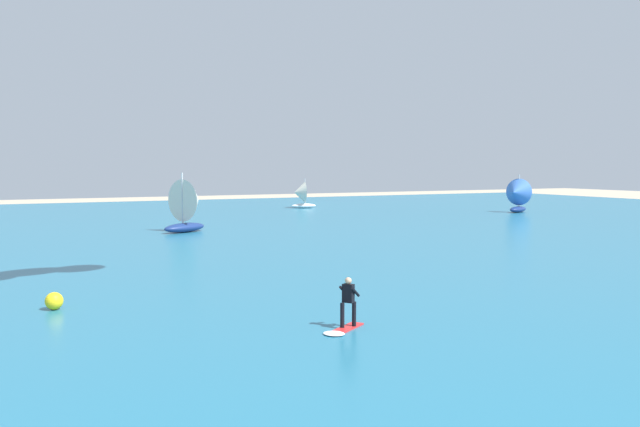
{
  "coord_description": "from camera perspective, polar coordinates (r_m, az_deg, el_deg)",
  "views": [
    {
      "loc": [
        -9.97,
        -2.58,
        5.38
      ],
      "look_at": [
        0.02,
        17.7,
        3.71
      ],
      "focal_mm": 36.61,
      "sensor_mm": 36.0,
      "label": 1
    }
  ],
  "objects": [
    {
      "name": "sailboat_mid_right",
      "position": [
        80.43,
        -1.74,
        1.65
      ],
      "size": [
        3.23,
        2.82,
        3.64
      ],
      "color": "white",
      "rests_on": "ocean"
    },
    {
      "name": "kitesurfer",
      "position": [
        21.21,
        2.24,
        -8.52
      ],
      "size": [
        1.94,
        1.55,
        1.67
      ],
      "color": "red",
      "rests_on": "ocean"
    },
    {
      "name": "sailboat_near_shore",
      "position": [
        52.87,
        -11.33,
        0.76
      ],
      "size": [
        4.21,
        3.75,
        4.7
      ],
      "color": "navy",
      "rests_on": "ocean"
    },
    {
      "name": "sailboat_outermost",
      "position": [
        76.15,
        16.8,
        1.55
      ],
      "size": [
        3.8,
        3.39,
        4.26
      ],
      "color": "navy",
      "rests_on": "ocean"
    },
    {
      "name": "marker_buoy",
      "position": [
        25.97,
        -22.22,
        -7.09
      ],
      "size": [
        0.65,
        0.65,
        0.65
      ],
      "primitive_type": "sphere",
      "color": "yellow",
      "rests_on": "ocean"
    },
    {
      "name": "ocean",
      "position": [
        54.32,
        -15.51,
        -1.55
      ],
      "size": [
        160.0,
        90.0,
        0.1
      ],
      "primitive_type": "cube",
      "color": "#236B89",
      "rests_on": "ground"
    }
  ]
}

